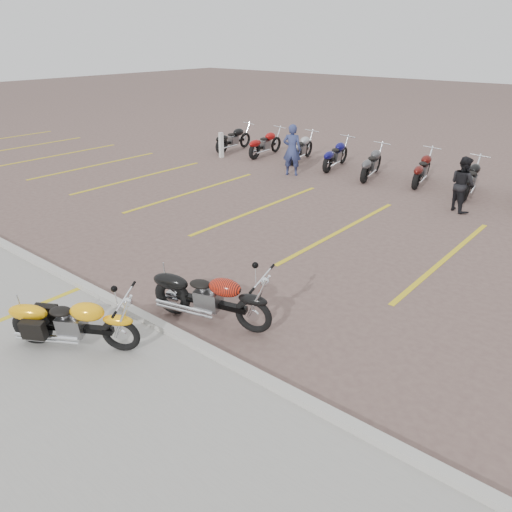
{
  "coord_description": "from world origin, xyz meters",
  "views": [
    {
      "loc": [
        5.92,
        -6.53,
        4.59
      ],
      "look_at": [
        0.42,
        0.09,
        0.75
      ],
      "focal_mm": 35.0,
      "sensor_mm": 36.0,
      "label": 1
    }
  ],
  "objects": [
    {
      "name": "concrete_apron",
      "position": [
        0.0,
        -4.5,
        0.01
      ],
      "size": [
        60.0,
        5.0,
        0.01
      ],
      "primitive_type": "cube",
      "color": "#9E9B93",
      "rests_on": "ground"
    },
    {
      "name": "ground",
      "position": [
        0.0,
        0.0,
        0.0
      ],
      "size": [
        100.0,
        100.0,
        0.0
      ],
      "primitive_type": "plane",
      "color": "brown",
      "rests_on": "ground"
    },
    {
      "name": "curb",
      "position": [
        0.0,
        -2.0,
        0.06
      ],
      "size": [
        60.0,
        0.18,
        0.12
      ],
      "primitive_type": "cube",
      "color": "#ADAAA3",
      "rests_on": "ground"
    },
    {
      "name": "flame_cruiser",
      "position": [
        0.52,
        -1.3,
        0.46
      ],
      "size": [
        2.21,
        0.73,
        0.93
      ],
      "rotation": [
        0.08,
        0.0,
        0.27
      ],
      "color": "black",
      "rests_on": "ground"
    },
    {
      "name": "yellow_cruiser",
      "position": [
        -0.59,
        -3.2,
        0.44
      ],
      "size": [
        1.9,
        1.2,
        0.88
      ],
      "rotation": [
        0.14,
        0.0,
        0.54
      ],
      "color": "black",
      "rests_on": "ground"
    },
    {
      "name": "bg_bike_row",
      "position": [
        -1.07,
        9.31,
        0.55
      ],
      "size": [
        15.73,
        2.06,
        1.1
      ],
      "color": "black",
      "rests_on": "ground"
    },
    {
      "name": "person_a",
      "position": [
        -4.23,
        7.65,
        0.89
      ],
      "size": [
        0.76,
        0.65,
        1.78
      ],
      "primitive_type": "imported",
      "rotation": [
        0.0,
        0.0,
        3.55
      ],
      "color": "navy",
      "rests_on": "ground"
    },
    {
      "name": "person_b",
      "position": [
        1.73,
        7.49,
        0.77
      ],
      "size": [
        0.95,
        0.9,
        1.55
      ],
      "primitive_type": "imported",
      "rotation": [
        0.0,
        0.0,
        2.56
      ],
      "color": "black",
      "rests_on": "ground"
    },
    {
      "name": "bollard",
      "position": [
        -8.02,
        8.05,
        0.5
      ],
      "size": [
        0.18,
        0.18,
        1.0
      ],
      "primitive_type": "cube",
      "rotation": [
        0.0,
        0.0,
        -0.25
      ],
      "color": "silver",
      "rests_on": "ground"
    },
    {
      "name": "parking_stripes",
      "position": [
        0.0,
        4.0,
        0.0
      ],
      "size": [
        38.0,
        5.5,
        0.01
      ],
      "primitive_type": null,
      "color": "gold",
      "rests_on": "ground"
    }
  ]
}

